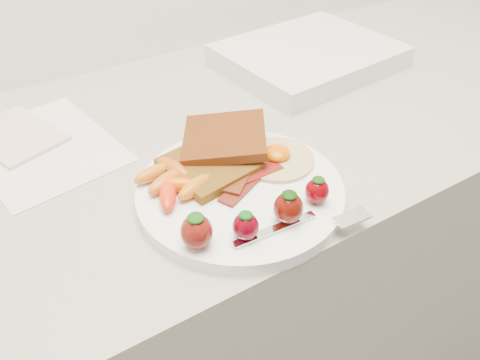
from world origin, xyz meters
TOP-DOWN VIEW (x-y plane):
  - counter at (0.00, 1.70)m, footprint 2.00×0.60m
  - plate at (-0.02, 1.53)m, footprint 0.27×0.27m
  - toast_lower at (-0.04, 1.58)m, footprint 0.12×0.12m
  - toast_upper at (0.00, 1.61)m, footprint 0.16×0.16m
  - fried_egg at (0.05, 1.55)m, footprint 0.13×0.13m
  - bacon_strips at (-0.01, 1.54)m, footprint 0.11×0.08m
  - baby_carrots at (-0.10, 1.58)m, footprint 0.09×0.11m
  - strawberries at (-0.05, 1.46)m, footprint 0.19×0.06m
  - fork at (0.01, 1.43)m, footprint 0.17×0.05m
  - paper_sheet at (-0.22, 1.78)m, footprint 0.22×0.27m
  - notepad at (-0.25, 1.83)m, footprint 0.15×0.18m
  - appliance at (0.30, 1.80)m, footprint 0.34×0.28m

SIDE VIEW (x-z plane):
  - counter at x=0.00m, z-range 0.00..0.90m
  - paper_sheet at x=-0.22m, z-range 0.90..0.90m
  - notepad at x=-0.25m, z-range 0.90..0.91m
  - plate at x=-0.02m, z-range 0.90..0.92m
  - appliance at x=0.30m, z-range 0.90..0.94m
  - fork at x=0.01m, z-range 0.92..0.92m
  - bacon_strips at x=-0.01m, z-range 0.92..0.93m
  - fried_egg at x=0.05m, z-range 0.91..0.93m
  - toast_lower at x=-0.04m, z-range 0.92..0.93m
  - baby_carrots at x=-0.10m, z-range 0.92..0.94m
  - strawberries at x=-0.05m, z-range 0.92..0.96m
  - toast_upper at x=0.00m, z-range 0.93..0.95m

